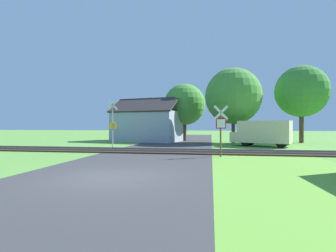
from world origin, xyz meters
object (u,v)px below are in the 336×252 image
crossing_sign_far (113,122)px  mail_truck (262,132)px  tree_right (233,96)px  tree_far (302,92)px  stop_sign_near (221,127)px  tree_center (184,105)px  house (148,125)px

crossing_sign_far → mail_truck: crossing_sign_far is taller
crossing_sign_far → mail_truck: size_ratio=0.76×
tree_right → tree_far: (7.06, 1.24, 0.49)m
stop_sign_near → crossing_sign_far: (-8.57, 4.89, 0.40)m
mail_truck → tree_center: bearing=69.7°
crossing_sign_far → tree_far: 19.71m
tree_center → crossing_sign_far: bearing=-115.0°
tree_center → stop_sign_near: bearing=-76.5°
stop_sign_near → tree_far: bearing=-134.9°
house → stop_sign_near: bearing=-48.4°
tree_center → mail_truck: (7.52, -7.28, -3.06)m
tree_right → tree_center: (-5.41, 2.93, -0.58)m
crossing_sign_far → tree_center: tree_center is taller
crossing_sign_far → tree_right: tree_right is taller
house → tree_far: size_ratio=1.08×
tree_right → mail_truck: size_ratio=1.50×
crossing_sign_far → mail_truck: 12.84m
stop_sign_near → house: (-7.78, 14.05, 0.09)m
tree_far → mail_truck: size_ratio=1.55×
tree_far → crossing_sign_far: bearing=-153.1°
crossing_sign_far → house: size_ratio=0.46×
tree_right → stop_sign_near: bearing=-97.9°
tree_center → mail_truck: bearing=-44.1°
mail_truck → stop_sign_near: bearing=178.5°
mail_truck → tree_far: bearing=-17.7°
tree_far → house: bearing=178.7°
crossing_sign_far → tree_far: tree_far is taller
crossing_sign_far → tree_right: bearing=34.2°
tree_right → crossing_sign_far: bearing=-143.7°
house → tree_center: size_ratio=1.29×
stop_sign_near → crossing_sign_far: size_ratio=0.77×
stop_sign_near → tree_far: 16.65m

